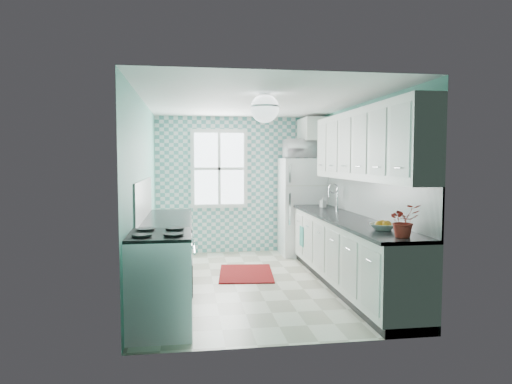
{
  "coord_description": "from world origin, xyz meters",
  "views": [
    {
      "loc": [
        -0.9,
        -6.2,
        1.71
      ],
      "look_at": [
        0.05,
        0.25,
        1.25
      ],
      "focal_mm": 32.0,
      "sensor_mm": 36.0,
      "label": 1
    }
  ],
  "objects": [
    {
      "name": "soap_bottle",
      "position": [
        1.25,
        0.93,
        1.03
      ],
      "size": [
        0.1,
        0.1,
        0.17
      ],
      "primitive_type": "imported",
      "rotation": [
        0.0,
        0.0,
        0.4
      ],
      "color": "#8FA7AE",
      "rests_on": "countertop_right"
    },
    {
      "name": "fridge",
      "position": [
        1.11,
        1.77,
        0.87
      ],
      "size": [
        0.76,
        0.75,
        1.74
      ],
      "rotation": [
        0.0,
        0.0,
        -0.03
      ],
      "color": "white",
      "rests_on": "floor"
    },
    {
      "name": "upper_cabinets_right",
      "position": [
        1.33,
        -0.6,
        1.9
      ],
      "size": [
        0.33,
        3.2,
        0.9
      ],
      "primitive_type": "cube",
      "color": "white",
      "rests_on": "wall_right"
    },
    {
      "name": "countertop_right",
      "position": [
        1.19,
        -0.4,
        0.92
      ],
      "size": [
        0.63,
        3.6,
        0.04
      ],
      "primitive_type": "cube",
      "color": "black",
      "rests_on": "base_cabinets_right"
    },
    {
      "name": "microwave",
      "position": [
        1.11,
        1.77,
        1.91
      ],
      "size": [
        0.64,
        0.46,
        0.34
      ],
      "primitive_type": "imported",
      "rotation": [
        0.0,
        0.0,
        3.2
      ],
      "color": "silver",
      "rests_on": "fridge"
    },
    {
      "name": "fruit_bowl",
      "position": [
        1.2,
        -1.49,
        0.98
      ],
      "size": [
        0.38,
        0.38,
        0.07
      ],
      "primitive_type": "imported",
      "rotation": [
        0.0,
        0.0,
        -0.39
      ],
      "color": "white",
      "rests_on": "countertop_right"
    },
    {
      "name": "wall_back",
      "position": [
        0.0,
        2.21,
        1.25
      ],
      "size": [
        3.0,
        0.02,
        2.5
      ],
      "primitive_type": "cube",
      "color": "#5BAC99",
      "rests_on": "floor"
    },
    {
      "name": "base_cabinets_right",
      "position": [
        1.2,
        -0.4,
        0.45
      ],
      "size": [
        0.6,
        3.6,
        0.9
      ],
      "primitive_type": "cube",
      "color": "white",
      "rests_on": "floor"
    },
    {
      "name": "wall_left",
      "position": [
        -1.51,
        0.0,
        1.25
      ],
      "size": [
        0.02,
        4.4,
        2.5
      ],
      "primitive_type": "cube",
      "color": "#5BAC99",
      "rests_on": "floor"
    },
    {
      "name": "accent_wall",
      "position": [
        0.0,
        2.19,
        1.25
      ],
      "size": [
        3.0,
        0.01,
        2.5
      ],
      "primitive_type": "cube",
      "color": "#5AA29F",
      "rests_on": "wall_back"
    },
    {
      "name": "sink",
      "position": [
        1.2,
        0.64,
        0.93
      ],
      "size": [
        0.55,
        0.46,
        0.53
      ],
      "rotation": [
        0.0,
        0.0,
        -0.0
      ],
      "color": "silver",
      "rests_on": "countertop_right"
    },
    {
      "name": "wall_front",
      "position": [
        0.0,
        -2.21,
        1.25
      ],
      "size": [
        3.0,
        0.02,
        2.5
      ],
      "primitive_type": "cube",
      "color": "#5BAC99",
      "rests_on": "floor"
    },
    {
      "name": "floor",
      "position": [
        0.0,
        0.0,
        -0.01
      ],
      "size": [
        3.0,
        4.4,
        0.02
      ],
      "primitive_type": "cube",
      "color": "silver",
      "rests_on": "ground"
    },
    {
      "name": "countertop_left",
      "position": [
        -1.19,
        -0.07,
        0.92
      ],
      "size": [
        0.63,
        2.15,
        0.04
      ],
      "primitive_type": "cube",
      "color": "black",
      "rests_on": "base_cabinets_left"
    },
    {
      "name": "dish_towel",
      "position": [
        0.89,
        0.89,
        0.48
      ],
      "size": [
        0.08,
        0.21,
        0.32
      ],
      "primitive_type": "cube",
      "rotation": [
        0.0,
        0.0,
        0.3
      ],
      "color": "#56A6A5",
      "rests_on": "base_cabinets_right"
    },
    {
      "name": "ceiling",
      "position": [
        0.0,
        0.0,
        2.51
      ],
      "size": [
        3.0,
        4.4,
        0.02
      ],
      "primitive_type": "cube",
      "color": "white",
      "rests_on": "wall_back"
    },
    {
      "name": "backsplash_left",
      "position": [
        -1.49,
        -0.07,
        1.2
      ],
      "size": [
        0.02,
        2.15,
        0.51
      ],
      "primitive_type": "cube",
      "color": "white",
      "rests_on": "wall_left"
    },
    {
      "name": "potted_plant",
      "position": [
        1.2,
        -1.98,
        1.11
      ],
      "size": [
        0.31,
        0.28,
        0.34
      ],
      "primitive_type": "imported",
      "rotation": [
        0.0,
        0.0,
        0.05
      ],
      "color": "red",
      "rests_on": "countertop_right"
    },
    {
      "name": "upper_cabinet_fridge",
      "position": [
        1.3,
        1.83,
        2.25
      ],
      "size": [
        0.4,
        0.74,
        0.4
      ],
      "primitive_type": "cube",
      "color": "white",
      "rests_on": "wall_right"
    },
    {
      "name": "backsplash_right",
      "position": [
        1.49,
        -0.4,
        1.2
      ],
      "size": [
        0.02,
        3.6,
        0.51
      ],
      "primitive_type": "cube",
      "color": "white",
      "rests_on": "wall_right"
    },
    {
      "name": "ceiling_light",
      "position": [
        0.0,
        -0.8,
        2.32
      ],
      "size": [
        0.34,
        0.34,
        0.35
      ],
      "color": "silver",
      "rests_on": "ceiling"
    },
    {
      "name": "rug",
      "position": [
        -0.07,
        0.49,
        0.01
      ],
      "size": [
        0.9,
        1.19,
        0.02
      ],
      "primitive_type": "cube",
      "rotation": [
        0.0,
        0.0,
        -0.1
      ],
      "color": "maroon",
      "rests_on": "floor"
    },
    {
      "name": "window",
      "position": [
        -0.35,
        2.16,
        1.55
      ],
      "size": [
        1.04,
        0.05,
        1.44
      ],
      "color": "white",
      "rests_on": "wall_back"
    },
    {
      "name": "stove",
      "position": [
        -1.2,
        -1.63,
        0.51
      ],
      "size": [
        0.64,
        0.8,
        0.97
      ],
      "rotation": [
        0.0,
        0.0,
        -0.04
      ],
      "color": "silver",
      "rests_on": "floor"
    },
    {
      "name": "wall_right",
      "position": [
        1.51,
        0.0,
        1.25
      ],
      "size": [
        0.02,
        4.4,
        2.5
      ],
      "primitive_type": "cube",
      "color": "#5BAC99",
      "rests_on": "floor"
    },
    {
      "name": "base_cabinets_left",
      "position": [
        -1.2,
        -0.07,
        0.45
      ],
      "size": [
        0.6,
        2.15,
        0.9
      ],
      "primitive_type": "cube",
      "color": "white",
      "rests_on": "floor"
    }
  ]
}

